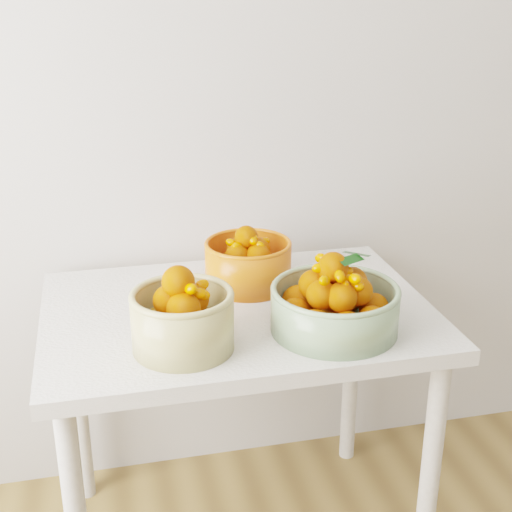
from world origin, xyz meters
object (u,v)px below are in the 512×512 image
at_px(bowl_cream, 183,318).
at_px(table, 238,340).
at_px(bowl_green, 334,305).
at_px(bowl_orange, 248,262).

bearing_deg(bowl_cream, table, 47.85).
distance_m(bowl_cream, bowl_green, 0.37).
height_order(bowl_cream, bowl_green, bowl_cream).
relative_size(table, bowl_orange, 3.61).
xyz_separation_m(bowl_cream, bowl_green, (0.37, 0.01, -0.01)).
distance_m(bowl_green, bowl_orange, 0.34).
xyz_separation_m(bowl_cream, bowl_orange, (0.22, 0.32, -0.01)).
height_order(table, bowl_cream, bowl_cream).
bearing_deg(bowl_green, bowl_orange, 114.64).
bearing_deg(table, bowl_orange, 66.97).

